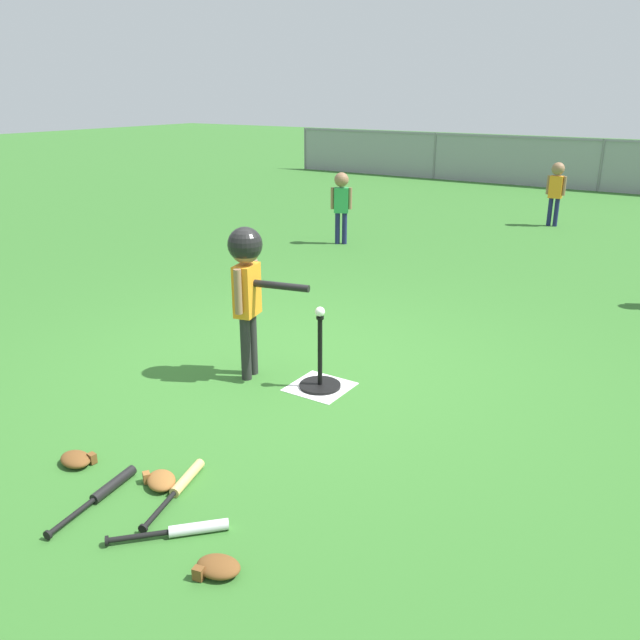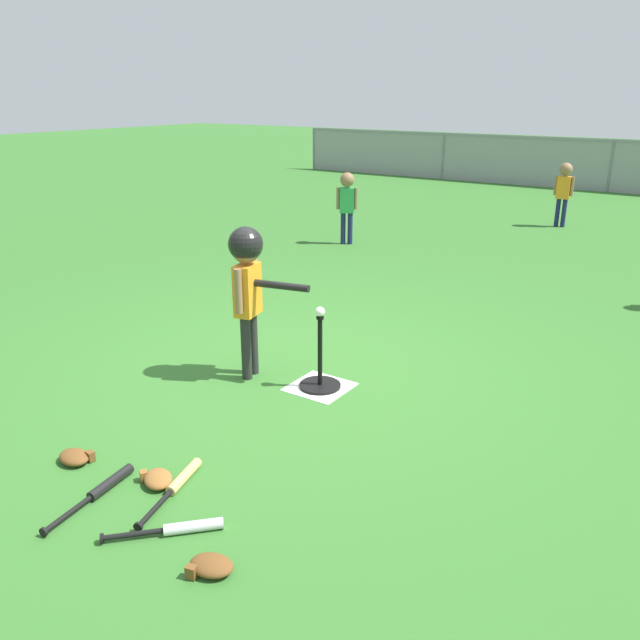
{
  "view_description": "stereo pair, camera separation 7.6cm",
  "coord_description": "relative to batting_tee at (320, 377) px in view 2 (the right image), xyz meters",
  "views": [
    {
      "loc": [
        2.84,
        -4.04,
        2.17
      ],
      "look_at": [
        0.35,
        -0.23,
        0.55
      ],
      "focal_mm": 36.45,
      "sensor_mm": 36.0,
      "label": 1
    },
    {
      "loc": [
        2.91,
        -3.99,
        2.17
      ],
      "look_at": [
        0.35,
        -0.23,
        0.55
      ],
      "focal_mm": 36.45,
      "sensor_mm": 36.0,
      "label": 2
    }
  ],
  "objects": [
    {
      "name": "glove_by_plate",
      "position": [
        0.71,
        -1.98,
        -0.05
      ],
      "size": [
        0.25,
        0.21,
        0.07
      ],
      "color": "brown",
      "rests_on": "ground_plane"
    },
    {
      "name": "fielder_deep_left",
      "position": [
        -0.18,
        7.4,
        0.59
      ],
      "size": [
        0.31,
        0.21,
        1.05
      ],
      "color": "#191E4C",
      "rests_on": "ground_plane"
    },
    {
      "name": "fielder_deep_right",
      "position": [
        -2.45,
        4.31,
        0.59
      ],
      "size": [
        0.28,
        0.21,
        1.05
      ],
      "color": "#191E4C",
      "rests_on": "ground_plane"
    },
    {
      "name": "batter_child",
      "position": [
        -0.58,
        -0.13,
        0.78
      ],
      "size": [
        0.64,
        0.34,
        1.21
      ],
      "color": "#262626",
      "rests_on": "ground_plane"
    },
    {
      "name": "glove_tossed_aside",
      "position": [
        -0.05,
        -1.61,
        -0.05
      ],
      "size": [
        0.27,
        0.25,
        0.07
      ],
      "color": "brown",
      "rests_on": "ground_plane"
    },
    {
      "name": "spare_bat_black",
      "position": [
        -0.24,
        -1.85,
        -0.06
      ],
      "size": [
        0.16,
        0.67,
        0.06
      ],
      "color": "black",
      "rests_on": "ground_plane"
    },
    {
      "name": "ground_plane",
      "position": [
        -0.35,
        0.23,
        -0.09
      ],
      "size": [
        60.0,
        60.0,
        0.0
      ],
      "primitive_type": "plane",
      "color": "#336B28"
    },
    {
      "name": "spare_bat_silver",
      "position": [
        0.39,
        -1.85,
        -0.06
      ],
      "size": [
        0.47,
        0.48,
        0.06
      ],
      "color": "silver",
      "rests_on": "ground_plane"
    },
    {
      "name": "home_plate",
      "position": [
        0.0,
        0.0,
        -0.08
      ],
      "size": [
        0.44,
        0.44,
        0.01
      ],
      "primitive_type": "cube",
      "color": "white",
      "rests_on": "ground_plane"
    },
    {
      "name": "glove_near_bats",
      "position": [
        -0.65,
        -1.73,
        -0.05
      ],
      "size": [
        0.24,
        0.19,
        0.07
      ],
      "color": "brown",
      "rests_on": "ground_plane"
    },
    {
      "name": "spare_bat_wood",
      "position": [
        0.08,
        -1.57,
        -0.06
      ],
      "size": [
        0.24,
        0.65,
        0.06
      ],
      "color": "#DBB266",
      "rests_on": "ground_plane"
    },
    {
      "name": "outfield_fence",
      "position": [
        -0.35,
        12.0,
        0.53
      ],
      "size": [
        16.06,
        0.06,
        1.15
      ],
      "color": "slate",
      "rests_on": "ground_plane"
    },
    {
      "name": "baseball_on_tee",
      "position": [
        0.0,
        0.0,
        0.53
      ],
      "size": [
        0.07,
        0.07,
        0.07
      ],
      "primitive_type": "sphere",
      "color": "white",
      "rests_on": "batting_tee"
    },
    {
      "name": "batting_tee",
      "position": [
        0.0,
        0.0,
        0.0
      ],
      "size": [
        0.32,
        0.32,
        0.58
      ],
      "color": "black",
      "rests_on": "ground_plane"
    }
  ]
}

